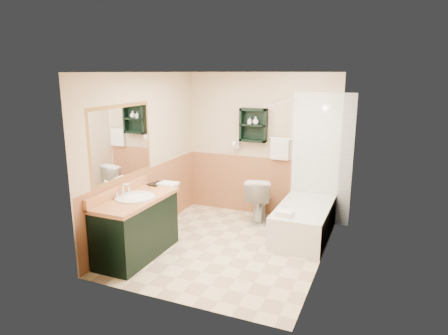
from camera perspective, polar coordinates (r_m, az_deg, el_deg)
floor at (r=5.74m, az=0.32°, el=-11.27°), size 3.00×3.00×0.00m
back_wall at (r=6.75m, az=5.28°, el=3.19°), size 2.60×0.04×2.40m
left_wall at (r=5.96m, az=-11.47°, el=1.59°), size 0.04×3.00×2.40m
right_wall at (r=5.01m, az=14.43°, el=-0.86°), size 0.04×3.00×2.40m
ceiling at (r=5.21m, az=0.35°, el=13.68°), size 2.60×3.00×0.04m
wainscot_left at (r=6.13m, az=-10.89°, el=-4.85°), size 2.98×2.98×1.00m
wainscot_back at (r=6.87m, az=5.07°, el=-2.61°), size 2.58×2.58×1.00m
mirror_frame at (r=5.44m, az=-14.42°, el=3.51°), size 1.30×1.30×1.00m
mirror_glass at (r=5.44m, az=-14.38°, el=3.51°), size 1.20×1.20×0.90m
tile_right at (r=5.77m, az=15.09°, el=-0.54°), size 1.50×1.50×2.10m
tile_back at (r=6.50m, az=13.77°, el=1.11°), size 0.95×0.95×2.10m
tile_accent at (r=5.63m, az=15.52°, el=7.88°), size 1.50×1.50×0.10m
wall_shelf at (r=6.61m, az=4.21°, el=6.07°), size 0.45×0.15×0.55m
hair_dryer at (r=6.79m, az=1.83°, el=3.31°), size 0.10×0.24×0.18m
towel_bar at (r=6.56m, az=8.05°, el=4.14°), size 0.40×0.06×0.40m
curtain_rod at (r=5.76m, az=8.19°, el=9.36°), size 0.03×1.60×0.03m
shower_curtain at (r=6.05m, az=8.34°, el=1.41°), size 1.05×1.05×1.70m
vanity at (r=5.46m, az=-12.39°, el=-8.31°), size 0.59×1.28×0.81m
bathtub at (r=6.12m, az=11.39°, el=-7.43°), size 0.73×1.50×0.49m
toilet at (r=6.63m, az=4.99°, el=-4.46°), size 0.56×0.81×0.73m
counter_towel at (r=5.80m, az=-8.00°, el=-2.35°), size 0.26×0.21×0.04m
vanity_book at (r=5.91m, az=-10.27°, el=-1.16°), size 0.18×0.06×0.24m
tub_towel at (r=5.55m, az=8.65°, el=-6.48°), size 0.23×0.19×0.07m
soap_bottle_a at (r=6.62m, az=3.70°, el=6.45°), size 0.06×0.12×0.05m
soap_bottle_b at (r=6.59m, az=4.54°, el=6.59°), size 0.14×0.15×0.10m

